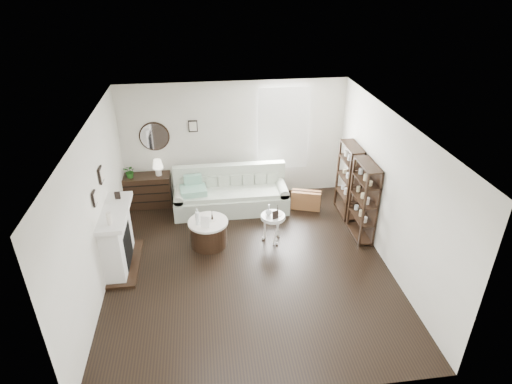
{
  "coord_description": "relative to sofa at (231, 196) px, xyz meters",
  "views": [
    {
      "loc": [
        -0.69,
        -6.25,
        4.92
      ],
      "look_at": [
        0.23,
        0.8,
        1.07
      ],
      "focal_mm": 30.0,
      "sensor_mm": 36.0,
      "label": 1
    }
  ],
  "objects": [
    {
      "name": "potted_plant",
      "position": [
        -2.16,
        0.35,
        0.57
      ],
      "size": [
        0.33,
        0.31,
        0.29
      ],
      "primitive_type": "imported",
      "rotation": [
        0.0,
        0.0,
        -0.38
      ],
      "color": "#1F5618",
      "rests_on": "dresser"
    },
    {
      "name": "table_lamp",
      "position": [
        -1.56,
        0.39,
        0.6
      ],
      "size": [
        0.27,
        0.27,
        0.37
      ],
      "primitive_type": null,
      "rotation": [
        0.0,
        0.0,
        -0.19
      ],
      "color": "white",
      "rests_on": "dresser"
    },
    {
      "name": "eiffel_ped",
      "position": [
        0.81,
        -1.33,
        0.35
      ],
      "size": [
        0.11,
        0.11,
        0.19
      ],
      "primitive_type": null,
      "rotation": [
        0.0,
        0.0,
        0.06
      ],
      "color": "black",
      "rests_on": "pedestal_table"
    },
    {
      "name": "suitcase",
      "position": [
        1.66,
        -0.24,
        -0.1
      ],
      "size": [
        0.68,
        0.41,
        0.43
      ],
      "primitive_type": "cube",
      "rotation": [
        0.0,
        0.0,
        -0.32
      ],
      "color": "brown",
      "rests_on": "ground"
    },
    {
      "name": "card_frame_drum",
      "position": [
        -0.59,
        -1.54,
        0.33
      ],
      "size": [
        0.18,
        0.1,
        0.22
      ],
      "primitive_type": "cube",
      "rotation": [
        -0.21,
        0.0,
        -0.23
      ],
      "color": "white",
      "rests_on": "drum_table"
    },
    {
      "name": "pedestal_table",
      "position": [
        0.72,
        -1.36,
        0.21
      ],
      "size": [
        0.48,
        0.48,
        0.58
      ],
      "rotation": [
        0.0,
        0.0,
        0.3
      ],
      "color": "white",
      "rests_on": "ground"
    },
    {
      "name": "fireplace",
      "position": [
        -2.15,
        -1.78,
        0.22
      ],
      "size": [
        0.5,
        1.4,
        1.84
      ],
      "color": "silver",
      "rests_on": "ground"
    },
    {
      "name": "flask_ped",
      "position": [
        0.64,
        -1.34,
        0.37
      ],
      "size": [
        0.12,
        0.12,
        0.23
      ],
      "primitive_type": null,
      "color": "silver",
      "rests_on": "pedestal_table"
    },
    {
      "name": "shelf_unit_near",
      "position": [
        2.49,
        -1.43,
        0.48
      ],
      "size": [
        0.3,
        0.8,
        1.6
      ],
      "color": "black",
      "rests_on": "ground"
    },
    {
      "name": "room",
      "position": [
        0.9,
        0.62,
        1.28
      ],
      "size": [
        5.5,
        5.5,
        5.5
      ],
      "color": "black",
      "rests_on": "ground"
    },
    {
      "name": "shelf_unit_far",
      "position": [
        2.49,
        -0.53,
        0.48
      ],
      "size": [
        0.3,
        0.8,
        1.6
      ],
      "color": "black",
      "rests_on": "ground"
    },
    {
      "name": "drum_table",
      "position": [
        -0.54,
        -1.35,
        -0.05
      ],
      "size": [
        0.77,
        0.77,
        0.53
      ],
      "rotation": [
        0.0,
        0.0,
        -0.09
      ],
      "color": "black",
      "rests_on": "ground"
    },
    {
      "name": "card_frame_ped",
      "position": [
        0.74,
        -1.49,
        0.34
      ],
      "size": [
        0.13,
        0.08,
        0.16
      ],
      "primitive_type": "cube",
      "rotation": [
        -0.21,
        0.0,
        0.25
      ],
      "color": "black",
      "rests_on": "pedestal_table"
    },
    {
      "name": "bottle_drum",
      "position": [
        -0.73,
        -1.43,
        0.38
      ],
      "size": [
        0.08,
        0.08,
        0.34
      ],
      "primitive_type": "cylinder",
      "color": "silver",
      "rests_on": "drum_table"
    },
    {
      "name": "dresser",
      "position": [
        -1.88,
        0.39,
        0.05
      ],
      "size": [
        1.11,
        0.48,
        0.74
      ],
      "color": "black",
      "rests_on": "ground"
    },
    {
      "name": "eiffel_drum",
      "position": [
        -0.45,
        -1.29,
        0.3
      ],
      "size": [
        0.11,
        0.11,
        0.17
      ],
      "primitive_type": null,
      "rotation": [
        0.0,
        0.0,
        -0.14
      ],
      "color": "black",
      "rests_on": "drum_table"
    },
    {
      "name": "sofa",
      "position": [
        0.0,
        0.0,
        0.0
      ],
      "size": [
        2.49,
        0.86,
        0.97
      ],
      "color": "#B1BBA7",
      "rests_on": "ground"
    },
    {
      "name": "quilt",
      "position": [
        -0.81,
        -0.12,
        0.25
      ],
      "size": [
        0.6,
        0.51,
        0.14
      ],
      "primitive_type": "cube",
      "rotation": [
        0.0,
        0.0,
        0.12
      ],
      "color": "#258A66",
      "rests_on": "sofa"
    }
  ]
}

